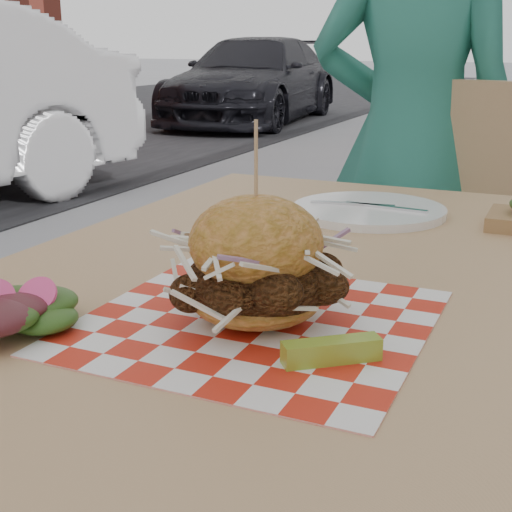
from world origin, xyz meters
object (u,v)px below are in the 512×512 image
at_px(patio_chair, 443,237).
at_px(sandwich, 256,268).
at_px(car_dark, 254,80).
at_px(diner, 411,142).
at_px(patio_table, 302,319).

relative_size(patio_chair, sandwich, 4.40).
bearing_deg(car_dark, diner, -67.48).
height_order(diner, sandwich, diner).
relative_size(car_dark, sandwich, 17.73).
height_order(car_dark, patio_chair, car_dark).
distance_m(car_dark, sandwich, 9.09).
bearing_deg(patio_table, diner, 94.89).
xyz_separation_m(diner, sandwich, (0.12, -1.31, 0.03)).
bearing_deg(patio_table, car_dark, 114.79).
relative_size(patio_table, patio_chair, 1.26).
bearing_deg(sandwich, car_dark, 114.37).
bearing_deg(diner, car_dark, -69.18).
relative_size(car_dark, patio_table, 3.19).
xyz_separation_m(diner, car_dark, (-3.63, 6.97, -0.22)).
xyz_separation_m(patio_table, patio_chair, (0.03, 0.98, -0.12)).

